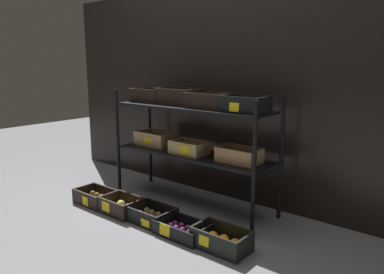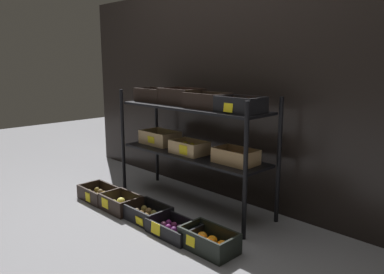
% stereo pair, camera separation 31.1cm
% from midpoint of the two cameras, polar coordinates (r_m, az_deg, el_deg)
% --- Properties ---
extents(ground_plane, '(10.00, 10.00, 0.00)m').
position_cam_midpoint_polar(ground_plane, '(3.28, -2.76, -10.19)').
color(ground_plane, gray).
extents(storefront_wall, '(3.83, 0.12, 1.86)m').
position_cam_midpoint_polar(storefront_wall, '(3.37, 1.74, 6.75)').
color(storefront_wall, black).
rests_on(storefront_wall, ground_plane).
extents(display_rack, '(1.55, 0.44, 0.98)m').
position_cam_midpoint_polar(display_rack, '(3.11, -3.01, 1.63)').
color(display_rack, black).
rests_on(display_rack, ground_plane).
extents(crate_ground_kiwi, '(0.35, 0.24, 0.12)m').
position_cam_midpoint_polar(crate_ground_kiwi, '(3.42, -17.09, -8.94)').
color(crate_ground_kiwi, black).
rests_on(crate_ground_kiwi, ground_plane).
extents(crate_ground_apple_gold, '(0.32, 0.24, 0.13)m').
position_cam_midpoint_polar(crate_ground_apple_gold, '(3.16, -13.57, -10.40)').
color(crate_ground_apple_gold, black).
rests_on(crate_ground_apple_gold, ground_plane).
extents(crate_ground_center_kiwi, '(0.34, 0.25, 0.12)m').
position_cam_midpoint_polar(crate_ground_center_kiwi, '(2.95, -9.23, -11.92)').
color(crate_ground_center_kiwi, black).
rests_on(crate_ground_center_kiwi, ground_plane).
extents(crate_ground_plum, '(0.38, 0.24, 0.10)m').
position_cam_midpoint_polar(crate_ground_plum, '(2.72, -4.82, -14.09)').
color(crate_ground_plum, black).
rests_on(crate_ground_plum, ground_plane).
extents(crate_ground_orange, '(0.37, 0.23, 0.14)m').
position_cam_midpoint_polar(crate_ground_orange, '(2.53, 0.85, -15.71)').
color(crate_ground_orange, black).
rests_on(crate_ground_orange, ground_plane).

